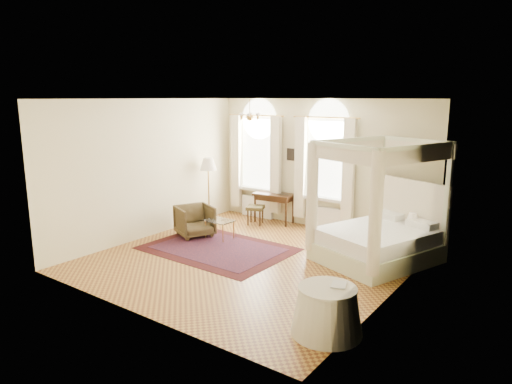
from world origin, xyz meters
TOP-DOWN VIEW (x-y plane):
  - ground at (0.00, 0.00)m, footprint 6.00×6.00m
  - room_walls at (0.00, 0.00)m, footprint 6.00×6.00m
  - window_left at (-1.90, 2.87)m, footprint 1.62×0.27m
  - window_right at (0.20, 2.87)m, footprint 1.62×0.27m
  - chandelier at (-0.90, 1.20)m, footprint 0.51×0.45m
  - wall_pictures at (0.09, 2.97)m, footprint 2.54×0.03m
  - canopy_bed at (2.15, 1.47)m, footprint 2.51×2.77m
  - nightstand at (2.70, 2.24)m, footprint 0.39×0.35m
  - nightstand_lamp at (2.62, 2.25)m, footprint 0.27×0.27m
  - writing_desk at (-1.21, 2.70)m, footprint 1.11×0.65m
  - laptop at (-0.92, 2.72)m, footprint 0.33×0.26m
  - stool at (-1.51, 2.26)m, footprint 0.56×0.56m
  - armchair at (-2.09, 0.54)m, footprint 1.10×1.09m
  - coffee_table at (-1.46, 0.73)m, footprint 0.69×0.51m
  - floor_lamp at (-2.69, 1.74)m, footprint 0.45×0.45m
  - oriental_rug at (-1.00, 0.12)m, footprint 3.21×2.33m
  - side_table at (2.70, -1.80)m, footprint 1.03×1.03m
  - book at (2.70, -1.69)m, footprint 0.29×0.33m

SIDE VIEW (x-z plane):
  - ground at x=0.00m, z-range 0.00..0.00m
  - oriental_rug at x=-1.00m, z-range 0.00..0.01m
  - nightstand at x=2.70m, z-range 0.00..0.54m
  - side_table at x=2.70m, z-range -0.01..0.70m
  - armchair at x=-2.09m, z-range 0.00..0.76m
  - coffee_table at x=-1.46m, z-range 0.18..0.64m
  - stool at x=-1.51m, z-range 0.17..0.66m
  - canopy_bed at x=2.15m, z-range -0.68..1.81m
  - writing_desk at x=-1.21m, z-range 0.28..1.09m
  - book at x=2.70m, z-range 0.70..0.73m
  - nightstand_lamp at x=2.62m, z-range 0.60..1.00m
  - laptop at x=-0.92m, z-range 0.80..0.82m
  - window_left at x=-1.90m, z-range -0.16..3.13m
  - window_right at x=0.20m, z-range -0.16..3.13m
  - floor_lamp at x=-2.69m, z-range 0.62..2.37m
  - wall_pictures at x=0.09m, z-range 1.70..2.09m
  - room_walls at x=0.00m, z-range -1.02..4.98m
  - chandelier at x=-0.90m, z-range 2.66..3.16m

